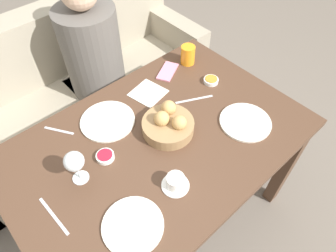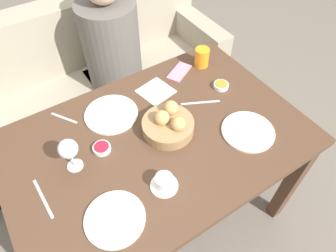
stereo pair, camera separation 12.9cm
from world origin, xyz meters
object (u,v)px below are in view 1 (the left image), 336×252
bread_basket (168,124)px  spoon_coffee (59,131)px  coffee_cup (175,182)px  jam_bowl_berry (105,156)px  fork_silver (194,99)px  couch (75,95)px  napkin (148,93)px  cell_phone (168,71)px  plate_near_left (133,225)px  jam_bowl_honey (211,80)px  plate_near_right (245,122)px  knife_silver (54,216)px  plate_far_center (108,121)px  seated_person (98,77)px  wine_glass (74,162)px  juice_glass (188,55)px

bread_basket → spoon_coffee: size_ratio=1.82×
coffee_cup → jam_bowl_berry: coffee_cup is taller
bread_basket → fork_silver: bread_basket is taller
couch → napkin: 0.85m
fork_silver → napkin: napkin is taller
cell_phone → fork_silver: bearing=-99.8°
plate_near_left → jam_bowl_honey: (0.75, 0.33, 0.01)m
plate_near_right → napkin: plate_near_right is taller
jam_bowl_berry → spoon_coffee: jam_bowl_berry is taller
knife_silver → spoon_coffee: bearing=58.7°
plate_far_center → plate_near_right: bearing=-42.5°
plate_near_left → plate_near_right: 0.67m
jam_bowl_berry → plate_near_left: bearing=-106.7°
seated_person → knife_silver: seated_person is taller
plate_near_left → wine_glass: 0.31m
bread_basket → jam_bowl_honey: 0.38m
plate_near_left → knife_silver: size_ratio=1.16×
wine_glass → fork_silver: (0.63, 0.01, -0.11)m
plate_near_left → plate_far_center: 0.50m
coffee_cup → knife_silver: (-0.40, 0.20, -0.02)m
couch → juice_glass: couch is taller
plate_near_left → napkin: bearing=46.1°
plate_far_center → cell_phone: bearing=10.2°
wine_glass → coffee_cup: bearing=-47.0°
couch → cell_phone: couch is taller
jam_bowl_honey → cell_phone: 0.23m
knife_silver → fork_silver: bearing=5.9°
juice_glass → fork_silver: juice_glass is taller
jam_bowl_honey → spoon_coffee: (-0.73, 0.23, -0.01)m
juice_glass → fork_silver: bearing=-127.7°
spoon_coffee → knife_silver: bearing=-121.3°
juice_glass → coffee_cup: size_ratio=0.94×
spoon_coffee → jam_bowl_berry: bearing=-74.4°
spoon_coffee → cell_phone: cell_phone is taller
plate_near_right → plate_far_center: bearing=137.5°
bread_basket → plate_far_center: 0.28m
plate_far_center → jam_bowl_honey: 0.56m
bread_basket → plate_near_left: (-0.38, -0.24, -0.03)m
bread_basket → plate_near_right: (0.28, -0.20, -0.03)m
coffee_cup → wine_glass: bearing=133.0°
knife_silver → seated_person: bearing=50.6°
plate_far_center → knife_silver: 0.47m
juice_glass → spoon_coffee: (-0.76, 0.03, -0.05)m
bread_basket → spoon_coffee: (-0.36, 0.32, -0.04)m
couch → plate_near_left: bearing=-106.3°
jam_bowl_honey → plate_near_left: bearing=-156.3°
plate_far_center → juice_glass: juice_glass is taller
plate_near_right → fork_silver: (-0.07, 0.26, -0.00)m
cell_phone → napkin: bearing=-162.5°
coffee_cup → jam_bowl_honey: coffee_cup is taller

